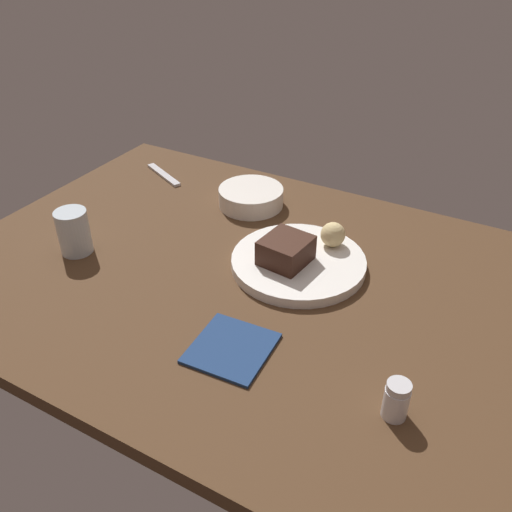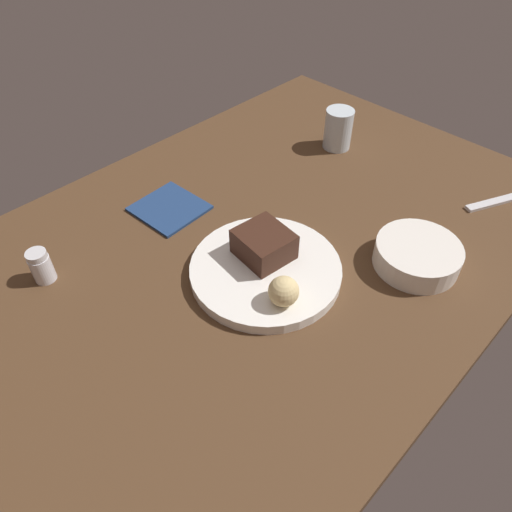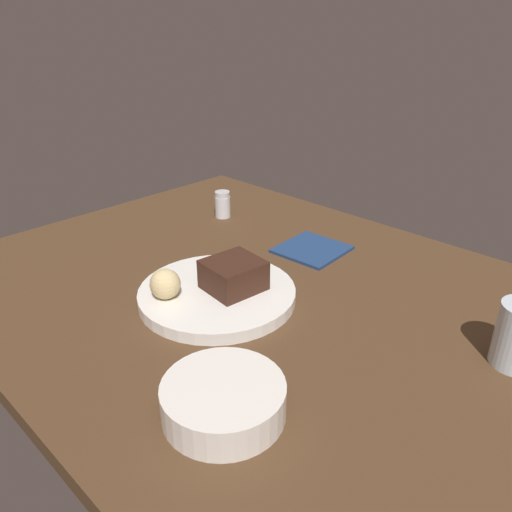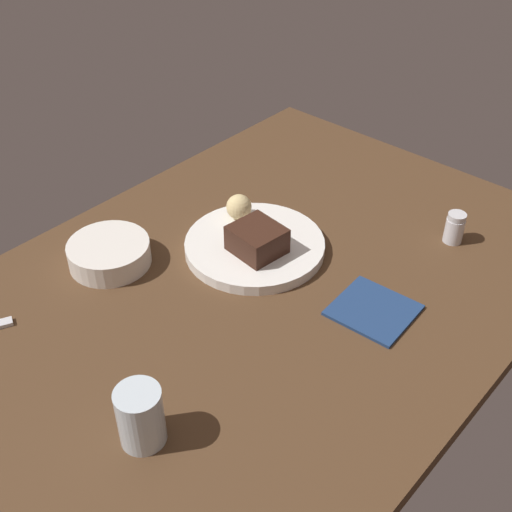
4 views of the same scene
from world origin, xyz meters
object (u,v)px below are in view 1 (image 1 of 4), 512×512
salt_shaker (396,400)px  folded_napkin (231,348)px  dessert_plate (298,262)px  dessert_spoon (164,175)px  chocolate_cake_slice (286,250)px  water_glass (74,232)px  side_bowl (251,197)px  bread_roll (333,235)px

salt_shaker → folded_napkin: size_ratio=0.48×
dessert_plate → dessert_spoon: (-48.45, 20.10, -0.68)cm
dessert_spoon → chocolate_cake_slice: bearing=-0.4°
dessert_plate → water_glass: size_ratio=2.85×
side_bowl → bread_roll: bearing=-21.8°
chocolate_cake_slice → folded_napkin: size_ratio=0.69×
chocolate_cake_slice → water_glass: (-40.55, -14.98, 0.07)cm
water_glass → side_bowl: (21.66, 34.61, -2.46)cm
chocolate_cake_slice → dessert_spoon: bearing=154.5°
dessert_spoon → folded_napkin: size_ratio=1.16×
salt_shaker → dessert_spoon: 89.41cm
chocolate_cake_slice → water_glass: water_glass is taller
side_bowl → dessert_spoon: side_bowl is taller
salt_shaker → dessert_spoon: salt_shaker is taller
salt_shaker → folded_napkin: bearing=179.8°
bread_roll → dessert_spoon: size_ratio=0.33×
dessert_plate → salt_shaker: salt_shaker is taller
dessert_plate → salt_shaker: (27.74, -26.61, 2.05)cm
dessert_plate → salt_shaker: size_ratio=4.25×
water_glass → side_bowl: 40.90cm
bread_roll → salt_shaker: size_ratio=0.80×
chocolate_cake_slice → dessert_spoon: chocolate_cake_slice is taller
bread_roll → chocolate_cake_slice: bearing=-120.1°
dessert_plate → chocolate_cake_slice: 4.54cm
dessert_plate → water_glass: water_glass is taller
bread_roll → folded_napkin: (-3.30, -34.15, -4.27)cm
folded_napkin → water_glass: bearing=167.7°
bread_roll → side_bowl: 26.58cm
bread_roll → side_bowl: (-24.58, 9.83, -2.38)cm
bread_roll → water_glass: 52.46cm
side_bowl → folded_napkin: (21.29, -43.98, -1.90)cm
side_bowl → water_glass: bearing=-122.0°
folded_napkin → chocolate_cake_slice: bearing=95.6°
chocolate_cake_slice → salt_shaker: bearing=-39.6°
salt_shaker → side_bowl: 65.47cm
dessert_plate → chocolate_cake_slice: chocolate_cake_slice is taller
chocolate_cake_slice → folded_napkin: 24.84cm
dessert_plate → chocolate_cake_slice: (-1.79, -2.18, 3.56)cm
dessert_plate → dessert_spoon: 52.46cm
dessert_plate → water_glass: (-42.35, -17.16, 3.63)cm
chocolate_cake_slice → salt_shaker: size_ratio=1.43×
chocolate_cake_slice → side_bowl: bearing=133.9°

